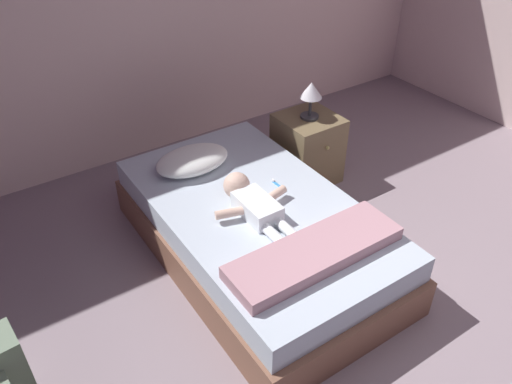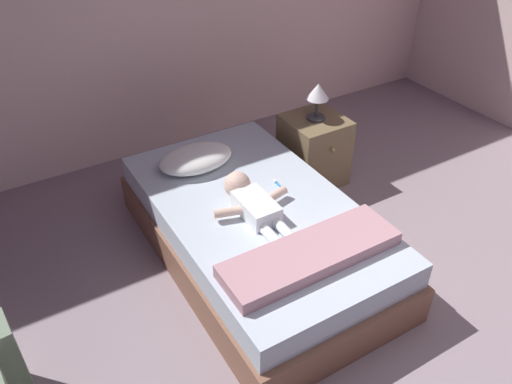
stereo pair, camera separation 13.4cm
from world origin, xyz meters
TOP-DOWN VIEW (x-y plane):
  - ground_plane at (0.00, 0.00)m, footprint 8.00×8.00m
  - bed at (-0.19, 1.20)m, footprint 1.19×2.07m
  - pillow at (-0.33, 1.80)m, footprint 0.54×0.35m
  - baby at (-0.25, 1.17)m, footprint 0.53×0.68m
  - toothbrush at (0.05, 1.29)m, footprint 0.02×0.15m
  - nightstand at (0.71, 1.78)m, footprint 0.45×0.48m
  - lamp at (0.71, 1.78)m, footprint 0.17×0.17m
  - blanket at (-0.19, 0.60)m, footprint 1.07×0.33m

SIDE VIEW (x-z plane):
  - ground_plane at x=0.00m, z-range 0.00..0.00m
  - bed at x=-0.19m, z-range 0.00..0.45m
  - nightstand at x=0.71m, z-range 0.00..0.57m
  - toothbrush at x=0.05m, z-range 0.45..0.47m
  - blanket at x=-0.19m, z-range 0.45..0.54m
  - baby at x=-0.25m, z-range 0.43..0.61m
  - pillow at x=-0.33m, z-range 0.45..0.60m
  - lamp at x=0.71m, z-range 0.63..0.93m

